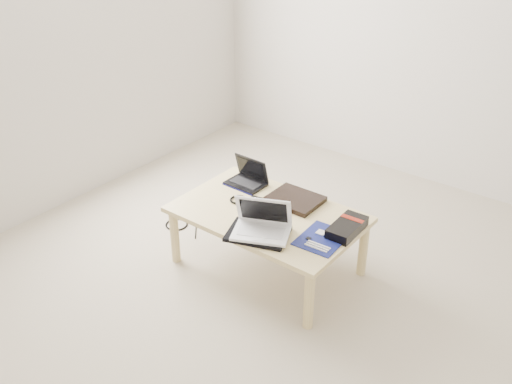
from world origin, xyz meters
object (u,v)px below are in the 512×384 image
Objects in this scene: white_laptop at (262,225)px; coffee_table at (268,219)px; gpu_box at (347,228)px; netbook at (248,179)px.

coffee_table is at bearing 119.05° from white_laptop.
coffee_table is 0.50m from gpu_box.
netbook reaches higher than coffee_table.
netbook is 0.89× the size of gpu_box.
netbook is at bearing 136.12° from white_laptop.
coffee_table is 0.27m from white_laptop.
coffee_table is 0.39m from netbook.
white_laptop is at bearing -139.21° from gpu_box.
netbook is at bearing 146.90° from coffee_table.
gpu_box is at bearing 40.79° from white_laptop.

